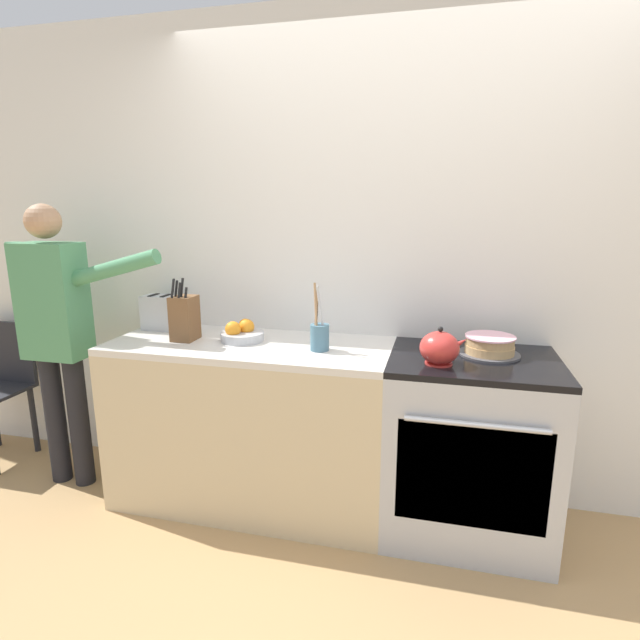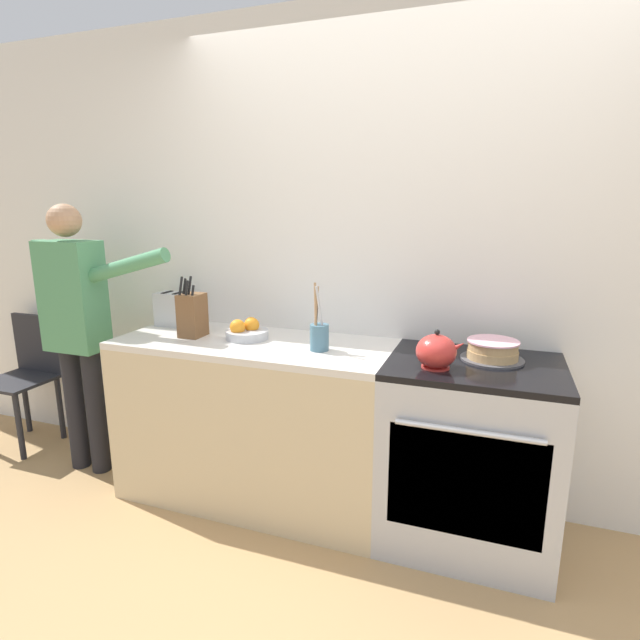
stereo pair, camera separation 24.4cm
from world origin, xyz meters
The scene contains 11 objects.
ground_plane centered at (0.00, 0.00, 0.00)m, with size 16.00×16.00×0.00m, color tan.
wall_back centered at (0.00, 0.64, 1.30)m, with size 8.00×0.04×2.60m.
counter_cabinet centered at (-0.76, 0.31, 0.45)m, with size 1.47×0.62×0.90m.
stove_range centered at (0.37, 0.31, 0.45)m, with size 0.78×0.65×0.90m.
layer_cake centered at (0.44, 0.38, 0.95)m, with size 0.29×0.29×0.10m.
tea_kettle centered at (0.21, 0.18, 0.98)m, with size 0.22×0.18×0.17m.
knife_block centered at (-1.11, 0.28, 1.02)m, with size 0.12×0.14×0.33m.
utensil_crock centered at (-0.37, 0.26, 0.98)m, with size 0.09×0.09×0.33m.
fruit_bowl centered at (-0.81, 0.35, 0.94)m, with size 0.23×0.23×0.11m.
toaster centered at (-1.36, 0.46, 1.00)m, with size 0.21×0.13×0.20m.
person_baker centered at (-1.86, 0.22, 0.96)m, with size 0.92×0.20×1.61m.
Camera 1 is at (0.20, -2.04, 1.60)m, focal length 28.00 mm.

